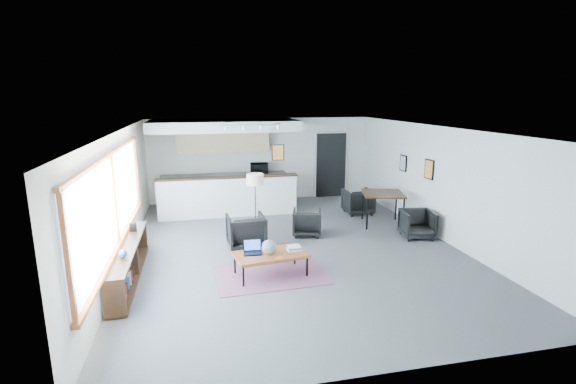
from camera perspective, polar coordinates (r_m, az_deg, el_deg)
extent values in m
cube|color=#4C4C4E|center=(9.38, 0.66, -7.47)|extent=(7.00, 9.00, 0.01)
cube|color=white|center=(8.81, 0.71, 8.64)|extent=(7.00, 9.00, 0.01)
cube|color=silver|center=(13.36, -3.70, 4.47)|extent=(7.00, 0.01, 2.60)
cube|color=silver|center=(4.93, 12.82, -10.95)|extent=(7.00, 0.01, 2.60)
cube|color=silver|center=(8.91, -21.85, -0.75)|extent=(0.01, 9.00, 2.60)
cube|color=silver|center=(10.36, 19.93, 1.22)|extent=(0.01, 9.00, 2.60)
cube|color=#8CBFFF|center=(8.00, -22.72, -0.84)|extent=(0.02, 5.80, 1.55)
cube|color=brown|center=(8.21, -22.03, -6.26)|extent=(0.10, 5.95, 0.06)
cube|color=brown|center=(7.86, -23.08, 4.84)|extent=(0.06, 5.95, 0.06)
cube|color=brown|center=(5.28, -27.91, -8.18)|extent=(0.06, 0.06, 1.60)
cube|color=brown|center=(8.00, -22.58, -0.83)|extent=(0.06, 0.06, 1.60)
cube|color=brown|center=(10.81, -20.00, 2.76)|extent=(0.06, 0.06, 1.60)
cube|color=black|center=(8.12, -21.11, -6.99)|extent=(0.35, 3.00, 0.05)
cube|color=black|center=(8.32, -20.79, -10.69)|extent=(0.35, 3.00, 0.05)
cube|color=black|center=(6.91, -22.68, -13.30)|extent=(0.33, 0.04, 0.55)
cube|color=black|center=(8.22, -20.94, -8.90)|extent=(0.33, 0.04, 0.55)
cube|color=black|center=(9.57, -19.72, -5.72)|extent=(0.33, 0.04, 0.55)
cube|color=#3359A5|center=(7.10, -22.35, -13.90)|extent=(0.18, 0.04, 0.20)
cube|color=silver|center=(7.25, -22.13, -13.24)|extent=(0.18, 0.04, 0.22)
cube|color=maroon|center=(7.40, -21.93, -12.59)|extent=(0.18, 0.04, 0.24)
cube|color=black|center=(7.56, -21.71, -12.19)|extent=(0.18, 0.04, 0.20)
cube|color=#3359A5|center=(7.71, -21.52, -11.59)|extent=(0.18, 0.04, 0.22)
cube|color=silver|center=(7.86, -21.33, -11.02)|extent=(0.18, 0.04, 0.24)
cube|color=maroon|center=(8.02, -21.14, -10.66)|extent=(0.18, 0.04, 0.20)
cube|color=black|center=(8.17, -20.97, -10.13)|extent=(0.18, 0.04, 0.22)
cube|color=#3359A5|center=(8.32, -20.81, -9.61)|extent=(0.18, 0.03, 0.24)
cube|color=silver|center=(8.48, -20.64, -9.30)|extent=(0.18, 0.03, 0.20)
cube|color=maroon|center=(8.64, -20.49, -8.82)|extent=(0.18, 0.03, 0.22)
cube|color=black|center=(8.79, -20.35, -8.36)|extent=(0.18, 0.04, 0.24)
cube|color=black|center=(8.83, -20.43, -4.55)|extent=(0.14, 0.02, 0.18)
sphere|color=#264C99|center=(7.52, -21.68, -7.84)|extent=(0.14, 0.14, 0.14)
cube|color=white|center=(11.61, -8.14, -0.71)|extent=(3.80, 0.25, 1.10)
cube|color=black|center=(11.49, -8.23, 2.00)|extent=(3.85, 0.32, 0.04)
cube|color=white|center=(13.04, -8.62, 0.33)|extent=(3.80, 0.60, 0.90)
cube|color=#2D2D2D|center=(12.95, -8.69, 2.32)|extent=(3.82, 0.62, 0.04)
cube|color=tan|center=(12.95, -8.89, 6.97)|extent=(2.80, 0.35, 0.70)
cube|color=white|center=(12.21, -8.76, 8.97)|extent=(4.20, 1.80, 0.30)
cube|color=black|center=(11.58, -1.38, 5.42)|extent=(0.35, 0.03, 0.45)
cube|color=orange|center=(11.56, -1.37, 5.42)|extent=(0.30, 0.01, 0.40)
cube|color=black|center=(13.85, 5.84, 3.68)|extent=(1.00, 0.12, 2.10)
cube|color=white|center=(13.71, 3.76, 3.62)|extent=(0.06, 0.10, 2.10)
cube|color=white|center=(14.03, 7.85, 3.74)|extent=(0.06, 0.10, 2.10)
cube|color=white|center=(13.73, 5.93, 8.10)|extent=(1.10, 0.10, 0.06)
cube|color=silver|center=(10.87, -5.08, 9.18)|extent=(1.60, 0.04, 0.04)
cylinder|color=silver|center=(10.81, -8.53, 8.64)|extent=(0.07, 0.07, 0.09)
cylinder|color=silver|center=(10.85, -6.13, 8.72)|extent=(0.07, 0.07, 0.09)
cylinder|color=silver|center=(10.91, -3.76, 8.79)|extent=(0.07, 0.07, 0.09)
cylinder|color=silver|center=(10.99, -1.41, 8.84)|extent=(0.07, 0.07, 0.09)
cube|color=black|center=(10.63, 18.74, 2.97)|extent=(0.03, 0.38, 0.48)
cube|color=orange|center=(10.62, 18.67, 2.97)|extent=(0.00, 0.32, 0.42)
cube|color=black|center=(11.75, 15.49, 3.84)|extent=(0.03, 0.34, 0.44)
cube|color=#859FC5|center=(11.75, 15.42, 3.84)|extent=(0.00, 0.28, 0.38)
cube|color=#673950|center=(7.97, -2.38, -11.22)|extent=(2.10, 1.48, 0.01)
cube|color=brown|center=(7.81, -2.41, -8.55)|extent=(1.41, 0.90, 0.05)
cube|color=black|center=(7.47, -6.12, -11.45)|extent=(0.03, 0.03, 0.38)
cube|color=black|center=(8.01, -7.29, -9.74)|extent=(0.03, 0.03, 0.38)
cube|color=black|center=(7.84, 2.61, -10.16)|extent=(0.03, 0.03, 0.38)
cube|color=black|center=(8.36, 0.91, -8.64)|extent=(0.03, 0.03, 0.38)
cube|color=black|center=(7.56, -1.65, -9.55)|extent=(1.25, 0.22, 0.03)
cube|color=black|center=(8.09, -3.11, -8.01)|extent=(1.25, 0.22, 0.03)
cube|color=black|center=(7.80, -4.84, -8.34)|extent=(0.35, 0.26, 0.02)
cube|color=black|center=(7.87, -4.91, -7.22)|extent=(0.33, 0.08, 0.22)
cube|color=blue|center=(7.87, -4.91, -7.23)|extent=(0.30, 0.07, 0.19)
sphere|color=gray|center=(7.72, -2.57, -7.53)|extent=(0.27, 0.27, 0.27)
cube|color=silver|center=(7.96, 0.87, -7.80)|extent=(0.28, 0.23, 0.03)
cube|color=#3359A5|center=(7.95, 0.87, -7.60)|extent=(0.25, 0.21, 0.03)
cube|color=silver|center=(7.92, 0.84, -7.47)|extent=(0.23, 0.19, 0.03)
cube|color=#E5590C|center=(7.62, -1.13, -8.90)|extent=(0.10, 0.10, 0.01)
imported|color=black|center=(9.22, -5.76, -5.17)|extent=(0.83, 0.79, 0.82)
imported|color=black|center=(10.03, 2.62, -4.00)|extent=(0.81, 0.78, 0.69)
cylinder|color=black|center=(10.45, -4.41, -5.22)|extent=(0.30, 0.30, 0.03)
cylinder|color=black|center=(10.28, -4.47, -1.95)|extent=(0.03, 0.03, 1.22)
cylinder|color=#ECE5C2|center=(10.13, -4.54, 1.75)|extent=(0.49, 0.49, 0.27)
cube|color=black|center=(11.00, 12.87, -0.21)|extent=(1.23, 1.23, 0.04)
cylinder|color=black|center=(10.60, 10.79, -2.96)|extent=(0.05, 0.05, 0.80)
cylinder|color=black|center=(11.45, 10.18, -1.74)|extent=(0.05, 0.05, 0.80)
cylinder|color=black|center=(10.77, 15.50, -2.97)|extent=(0.05, 0.05, 0.80)
cylinder|color=black|center=(11.61, 14.55, -1.77)|extent=(0.05, 0.05, 0.80)
imported|color=black|center=(10.30, 17.25, -4.33)|extent=(0.68, 0.64, 0.62)
imported|color=black|center=(12.00, 9.55, -1.38)|extent=(0.66, 0.62, 0.67)
imported|color=black|center=(13.02, -3.96, 3.42)|extent=(0.59, 0.37, 0.37)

